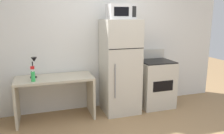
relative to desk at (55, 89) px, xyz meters
The scene contains 7 objects.
wall_back_white 1.28m from the desk, 20.62° to the left, with size 5.00×0.10×2.60m, color white.
desk is the anchor object (origin of this frame).
desk_lamp 0.56m from the desk, 168.93° to the left, with size 0.14×0.12×0.35m.
spray_bottle 0.49m from the desk, 154.23° to the right, with size 0.06×0.06×0.25m.
refrigerator 1.23m from the desk, ahead, with size 0.64×0.66×1.71m.
microwave 1.76m from the desk, ahead, with size 0.46×0.35×0.26m.
oven_range 1.94m from the desk, ahead, with size 0.65×0.61×1.10m.
Camera 1 is at (-1.17, -2.50, 1.76)m, focal length 36.18 mm.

